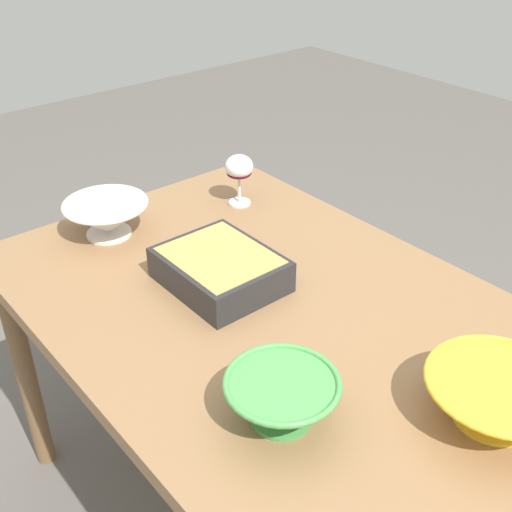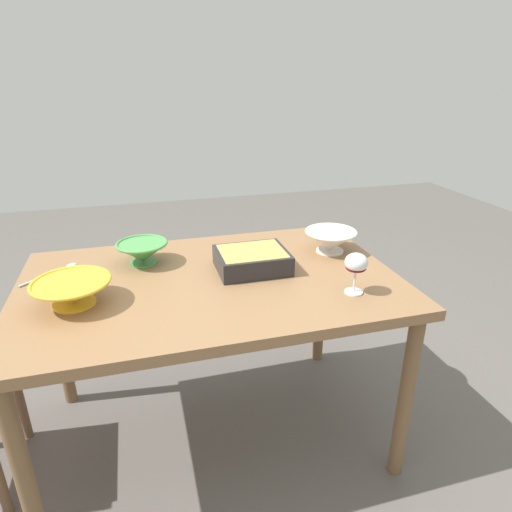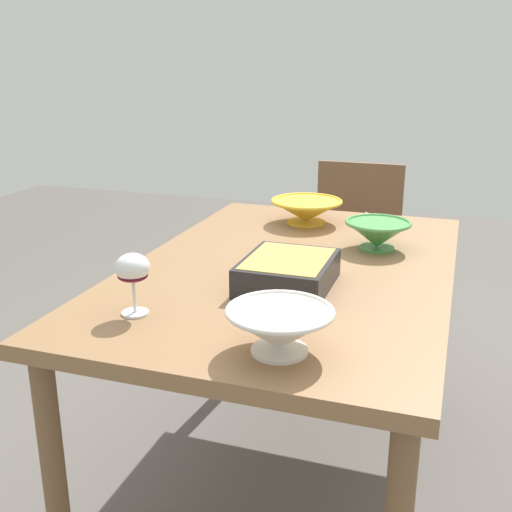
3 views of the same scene
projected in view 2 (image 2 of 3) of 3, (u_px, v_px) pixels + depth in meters
The scene contains 8 objects.
ground_plane at pixel (217, 431), 2.00m from camera, with size 8.00×8.00×0.00m, color #5B5651.
dining_table at pixel (211, 296), 1.73m from camera, with size 1.44×0.92×0.77m.
wine_glass at pixel (356, 265), 1.55m from camera, with size 0.08×0.08×0.15m.
casserole_dish at pixel (252, 259), 1.76m from camera, with size 0.28×0.23×0.08m.
mixing_bowl at pixel (142, 252), 1.81m from camera, with size 0.21×0.21×0.09m.
small_bowl at pixel (72, 291), 1.49m from camera, with size 0.26×0.26×0.09m.
serving_bowl at pixel (331, 240), 1.93m from camera, with size 0.23×0.23×0.10m.
serving_spoon at pixel (60, 270), 1.76m from camera, with size 0.20×0.18×0.01m.
Camera 2 is at (-0.24, -1.53, 1.51)m, focal length 30.81 mm.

